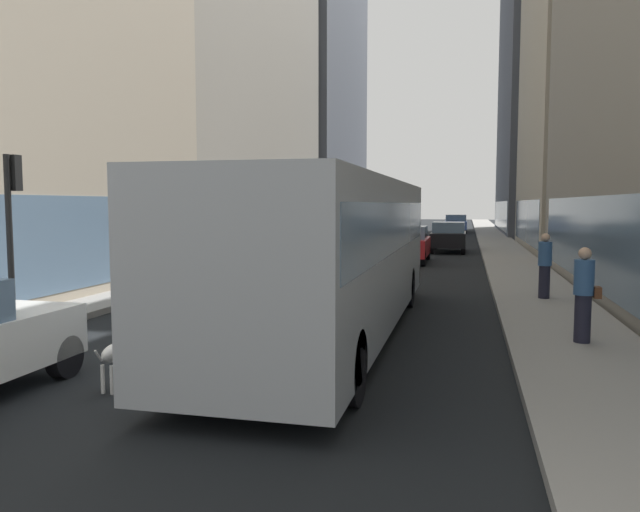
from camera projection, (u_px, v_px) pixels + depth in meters
The scene contains 17 objects.
ground_plane at pixel (412, 241), 42.95m from camera, with size 120.00×120.00×0.00m, color black.
sidewalk_left at pixel (333, 238), 44.28m from camera, with size 2.40×110.00×0.15m, color gray.
sidewalk_right at pixel (496, 241), 41.61m from camera, with size 2.40×110.00×0.15m, color gray.
building_left_far at pixel (297, 14), 55.93m from camera, with size 10.14×18.99×39.98m.
building_right_mid at pixel (624, 38), 33.09m from camera, with size 9.73×15.40×23.20m.
building_right_far at pixel (567, 92), 52.39m from camera, with size 10.51×21.63×24.46m.
transit_bus at pixel (334, 245), 11.99m from camera, with size 2.78×11.53×3.05m.
car_grey_wagon at pixel (263, 258), 20.08m from camera, with size 1.77×4.50×1.62m.
car_black_suv at pixel (449, 237), 32.75m from camera, with size 1.80×4.16×1.62m.
car_red_coupe at pixel (407, 244), 26.89m from camera, with size 1.81×3.96×1.62m.
car_blue_hatchback at pixel (456, 223), 54.55m from camera, with size 1.92×4.78×1.62m.
car_silver_sedan at pixel (317, 243), 27.26m from camera, with size 1.81×4.38×1.62m.
box_truck at pixel (372, 217), 42.88m from camera, with size 2.30×7.50×3.05m.
dalmatian_dog at pixel (118, 352), 8.55m from camera, with size 0.22×0.96×0.72m.
pedestrian_with_handbag at pixel (584, 294), 10.69m from camera, with size 0.45×0.34×1.69m.
pedestrian_in_coat at pixel (545, 265), 15.72m from camera, with size 0.34×0.34×1.69m.
traffic_light_near at pixel (12, 212), 11.86m from camera, with size 0.24×0.41×3.40m.
Camera 1 is at (3.75, -8.22, 2.60)m, focal length 34.12 mm.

